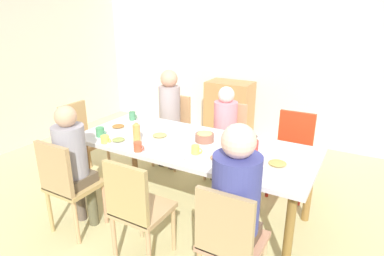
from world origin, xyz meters
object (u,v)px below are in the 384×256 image
(cup_2, at_px, (239,156))
(chair_2, at_px, (67,182))
(person_3, at_px, (225,126))
(cup_1, at_px, (133,116))
(cup_0, at_px, (138,147))
(cup_7, at_px, (196,150))
(cup_6, at_px, (100,132))
(cup_3, at_px, (234,131))
(person_4, at_px, (236,198))
(plate_5, at_px, (217,159))
(plate_2, at_px, (277,165))
(plate_4, at_px, (160,136))
(chair_4, at_px, (229,239))
(cup_4, at_px, (180,158))
(chair_1, at_px, (81,136))
(chair_6, at_px, (292,149))
(bottle_1, at_px, (137,132))
(dining_table, at_px, (192,149))
(bowl_0, at_px, (205,137))
(chair_5, at_px, (136,206))
(plate_1, at_px, (119,141))
(bottle_0, at_px, (255,147))
(person_2, at_px, (73,159))
(side_cabinet, at_px, (229,110))
(plate_0, at_px, (118,127))
(cup_5, at_px, (105,139))
(chair_3, at_px, (227,136))
(plate_3, at_px, (238,144))
(person_0, at_px, (169,111))
(chair_0, at_px, (173,126))

(cup_2, bearing_deg, chair_2, -151.68)
(person_3, relative_size, cup_1, 10.26)
(cup_0, height_order, cup_7, cup_0)
(cup_6, bearing_deg, cup_3, 31.70)
(person_4, bearing_deg, chair_2, -176.68)
(plate_5, bearing_deg, plate_2, 16.87)
(cup_2, bearing_deg, plate_4, 172.60)
(plate_2, bearing_deg, chair_2, -154.67)
(chair_4, distance_m, cup_4, 0.82)
(chair_1, relative_size, chair_6, 1.00)
(bottle_1, bearing_deg, person_4, -22.91)
(chair_4, relative_size, plate_5, 4.22)
(dining_table, height_order, chair_2, chair_2)
(bowl_0, bearing_deg, chair_6, 48.31)
(chair_5, bearing_deg, chair_4, 0.00)
(plate_1, xyz_separation_m, bottle_0, (1.25, 0.31, 0.08))
(plate_5, distance_m, cup_1, 1.42)
(bowl_0, distance_m, cup_3, 0.36)
(person_2, xyz_separation_m, cup_0, (0.45, 0.36, 0.08))
(dining_table, xyz_separation_m, chair_2, (-0.77, -0.86, -0.15))
(cup_1, bearing_deg, side_cabinet, 76.76)
(bowl_0, height_order, cup_1, same)
(chair_1, xyz_separation_m, person_2, (0.76, -0.77, 0.19))
(dining_table, relative_size, person_4, 1.80)
(plate_0, xyz_separation_m, plate_5, (1.27, -0.20, 0.00))
(bowl_0, bearing_deg, chair_1, -176.62)
(cup_2, bearing_deg, cup_1, 163.93)
(cup_0, bearing_deg, cup_5, -179.92)
(plate_4, xyz_separation_m, cup_0, (0.03, -0.37, 0.03))
(chair_5, distance_m, plate_0, 1.24)
(chair_3, height_order, plate_4, chair_3)
(person_3, height_order, plate_3, person_3)
(chair_1, height_order, plate_2, chair_1)
(cup_2, height_order, cup_6, cup_2)
(person_3, height_order, plate_2, person_3)
(chair_4, height_order, cup_2, chair_4)
(person_0, distance_m, plate_1, 1.11)
(chair_0, xyz_separation_m, chair_4, (1.53, -1.72, 0.00))
(person_3, height_order, cup_7, person_3)
(person_4, relative_size, plate_3, 5.47)
(chair_6, bearing_deg, person_4, -90.00)
(plate_2, relative_size, plate_4, 1.03)
(plate_2, distance_m, plate_5, 0.49)
(plate_5, height_order, cup_4, cup_4)
(person_3, distance_m, plate_1, 1.27)
(plate_3, xyz_separation_m, cup_1, (-1.35, 0.12, 0.04))
(chair_1, bearing_deg, cup_1, 25.25)
(chair_4, xyz_separation_m, side_cabinet, (-1.28, 2.97, -0.06))
(person_0, xyz_separation_m, cup_5, (0.05, -1.18, 0.02))
(plate_0, xyz_separation_m, cup_7, (1.05, -0.18, 0.03))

